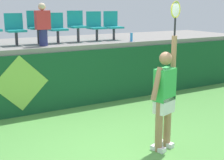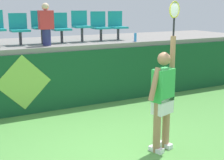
# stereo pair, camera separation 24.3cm
# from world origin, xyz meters

# --- Properties ---
(ground_plane) EXTENTS (40.00, 40.00, 0.00)m
(ground_plane) POSITION_xyz_m (0.00, 0.00, 0.00)
(ground_plane) COLOR #519342
(court_back_wall) EXTENTS (12.81, 0.20, 1.40)m
(court_back_wall) POSITION_xyz_m (0.00, 2.88, 0.70)
(court_back_wall) COLOR #144C28
(court_back_wall) RESTS_ON ground_plane
(spectator_platform) EXTENTS (12.81, 2.66, 0.12)m
(spectator_platform) POSITION_xyz_m (0.00, 4.16, 1.46)
(spectator_platform) COLOR gray
(spectator_platform) RESTS_ON court_back_wall
(tennis_player) EXTENTS (0.73, 0.36, 2.54)m
(tennis_player) POSITION_xyz_m (0.74, -0.15, 0.98)
(tennis_player) COLOR white
(tennis_player) RESTS_ON ground_plane
(water_bottle) EXTENTS (0.07, 0.07, 0.23)m
(water_bottle) POSITION_xyz_m (2.10, 3.00, 1.64)
(water_bottle) COLOR #338CE5
(water_bottle) RESTS_ON spectator_platform
(stadium_chair_2) EXTENTS (0.44, 0.42, 0.77)m
(stadium_chair_2) POSITION_xyz_m (-0.81, 3.71, 1.94)
(stadium_chair_2) COLOR #38383D
(stadium_chair_2) RESTS_ON spectator_platform
(stadium_chair_3) EXTENTS (0.44, 0.42, 0.82)m
(stadium_chair_3) POSITION_xyz_m (-0.26, 3.71, 1.99)
(stadium_chair_3) COLOR #38383D
(stadium_chair_3) RESTS_ON spectator_platform
(stadium_chair_4) EXTENTS (0.44, 0.42, 0.77)m
(stadium_chair_4) POSITION_xyz_m (0.25, 3.71, 1.94)
(stadium_chair_4) COLOR #38383D
(stadium_chair_4) RESTS_ON spectator_platform
(stadium_chair_5) EXTENTS (0.44, 0.42, 0.82)m
(stadium_chair_5) POSITION_xyz_m (0.82, 3.71, 1.99)
(stadium_chair_5) COLOR #38383D
(stadium_chair_5) RESTS_ON spectator_platform
(stadium_chair_6) EXTENTS (0.44, 0.42, 0.79)m
(stadium_chair_6) POSITION_xyz_m (1.38, 3.71, 1.95)
(stadium_chair_6) COLOR #38383D
(stadium_chair_6) RESTS_ON spectator_platform
(stadium_chair_7) EXTENTS (0.44, 0.42, 0.80)m
(stadium_chair_7) POSITION_xyz_m (1.92, 3.71, 1.95)
(stadium_chair_7) COLOR #38383D
(stadium_chair_7) RESTS_ON spectator_platform
(spectator_0) EXTENTS (0.34, 0.20, 1.01)m
(spectator_0) POSITION_xyz_m (-0.26, 3.25, 2.04)
(spectator_0) COLOR navy
(spectator_0) RESTS_ON spectator_platform
(wall_signage_mount) EXTENTS (1.27, 0.01, 1.41)m
(wall_signage_mount) POSITION_xyz_m (-0.98, 2.77, 0.00)
(wall_signage_mount) COLOR #144C28
(wall_signage_mount) RESTS_ON ground_plane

